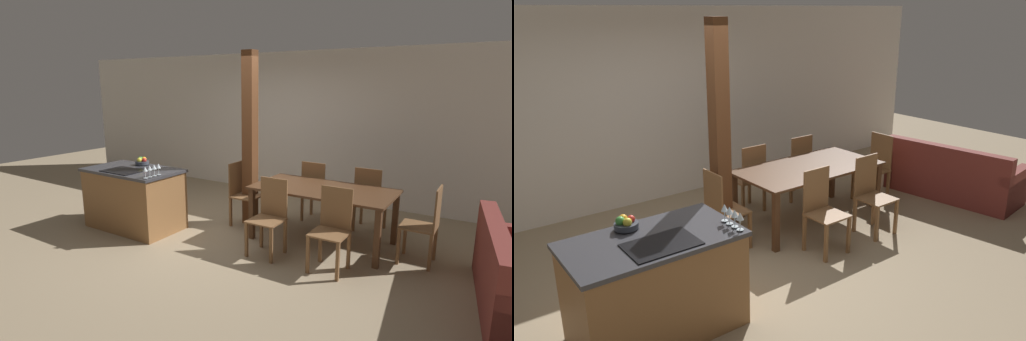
{
  "view_description": "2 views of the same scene",
  "coord_description": "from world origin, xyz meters",
  "views": [
    {
      "loc": [
        3.45,
        -4.32,
        2.12
      ],
      "look_at": [
        0.6,
        0.2,
        0.95
      ],
      "focal_mm": 28.0,
      "sensor_mm": 36.0,
      "label": 1
    },
    {
      "loc": [
        -2.63,
        -3.95,
        2.68
      ],
      "look_at": [
        0.6,
        0.2,
        0.95
      ],
      "focal_mm": 35.0,
      "sensor_mm": 36.0,
      "label": 2
    }
  ],
  "objects": [
    {
      "name": "timber_post",
      "position": [
        0.22,
        0.63,
        1.29
      ],
      "size": [
        0.18,
        0.18,
        2.59
      ],
      "color": "brown",
      "rests_on": "ground_plane"
    },
    {
      "name": "dining_chair_head_end",
      "position": [
        0.16,
        0.52,
        0.5
      ],
      "size": [
        0.4,
        0.4,
        0.96
      ],
      "rotation": [
        0.0,
        0.0,
        1.57
      ],
      "color": "brown",
      "rests_on": "ground_plane"
    },
    {
      "name": "fruit_bowl",
      "position": [
        -1.23,
        -0.18,
        0.95
      ],
      "size": [
        0.2,
        0.2,
        0.11
      ],
      "color": "#383D47",
      "rests_on": "kitchen_island"
    },
    {
      "name": "dining_table",
      "position": [
        1.46,
        0.52,
        0.66
      ],
      "size": [
        1.85,
        0.98,
        0.75
      ],
      "color": "#51331E",
      "rests_on": "ground_plane"
    },
    {
      "name": "wine_glass_far",
      "position": [
        -0.49,
        -0.63,
        1.02
      ],
      "size": [
        0.06,
        0.06,
        0.16
      ],
      "color": "silver",
      "rests_on": "kitchen_island"
    },
    {
      "name": "wine_glass_end",
      "position": [
        -0.49,
        -0.55,
        1.02
      ],
      "size": [
        0.06,
        0.06,
        0.16
      ],
      "color": "silver",
      "rests_on": "kitchen_island"
    },
    {
      "name": "wine_glass_middle",
      "position": [
        -0.49,
        -0.71,
        1.02
      ],
      "size": [
        0.06,
        0.06,
        0.16
      ],
      "color": "silver",
      "rests_on": "kitchen_island"
    },
    {
      "name": "dining_chair_near_right",
      "position": [
        1.88,
        -0.2,
        0.5
      ],
      "size": [
        0.4,
        0.4,
        0.96
      ],
      "color": "brown",
      "rests_on": "ground_plane"
    },
    {
      "name": "dining_chair_near_left",
      "position": [
        1.05,
        -0.2,
        0.5
      ],
      "size": [
        0.4,
        0.4,
        0.96
      ],
      "color": "brown",
      "rests_on": "ground_plane"
    },
    {
      "name": "dining_chair_far_left",
      "position": [
        1.05,
        1.23,
        0.5
      ],
      "size": [
        0.4,
        0.4,
        0.96
      ],
      "rotation": [
        0.0,
        0.0,
        3.14
      ],
      "color": "brown",
      "rests_on": "ground_plane"
    },
    {
      "name": "wall_back",
      "position": [
        0.0,
        2.5,
        1.35
      ],
      "size": [
        11.2,
        0.08,
        2.7
      ],
      "color": "silver",
      "rests_on": "ground_plane"
    },
    {
      "name": "ground_plane",
      "position": [
        0.0,
        0.0,
        0.0
      ],
      "size": [
        16.0,
        16.0,
        0.0
      ],
      "primitive_type": "plane",
      "color": "#9E896B"
    },
    {
      "name": "dining_chair_foot_end",
      "position": [
        2.77,
        0.52,
        0.5
      ],
      "size": [
        0.4,
        0.4,
        0.96
      ],
      "rotation": [
        0.0,
        0.0,
        -1.57
      ],
      "color": "brown",
      "rests_on": "ground_plane"
    },
    {
      "name": "dining_chair_far_right",
      "position": [
        1.88,
        1.23,
        0.5
      ],
      "size": [
        0.4,
        0.4,
        0.96
      ],
      "rotation": [
        0.0,
        0.0,
        3.14
      ],
      "color": "brown",
      "rests_on": "ground_plane"
    },
    {
      "name": "wine_glass_near",
      "position": [
        -0.49,
        -0.79,
        1.02
      ],
      "size": [
        0.06,
        0.06,
        0.16
      ],
      "color": "silver",
      "rests_on": "kitchen_island"
    },
    {
      "name": "kitchen_island",
      "position": [
        -1.13,
        -0.45,
        0.45
      ],
      "size": [
        1.42,
        0.82,
        0.9
      ],
      "color": "olive",
      "rests_on": "ground_plane"
    }
  ]
}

